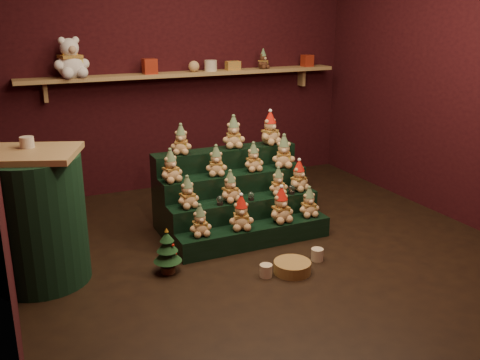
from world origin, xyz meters
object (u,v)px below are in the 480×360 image
snow_globe_b (251,196)px  snow_globe_c (292,189)px  side_table (37,218)px  snow_globe_a (220,200)px  mug_left (266,271)px  brown_bear (263,59)px  wicker_basket (292,267)px  mini_christmas_tree (167,251)px  riser_tier_front (255,235)px  white_bear (70,52)px  mug_right (317,255)px

snow_globe_b → snow_globe_c: bearing=0.0°
side_table → snow_globe_a: bearing=23.1°
mug_left → brown_bear: 2.95m
snow_globe_c → wicker_basket: bearing=-118.8°
snow_globe_b → snow_globe_c: (0.41, 0.00, 0.00)m
mini_christmas_tree → mug_left: (0.67, -0.38, -0.13)m
snow_globe_a → snow_globe_b: bearing=-0.0°
snow_globe_c → mini_christmas_tree: size_ratio=0.23×
riser_tier_front → mini_christmas_tree: bearing=-167.9°
snow_globe_a → white_bear: white_bear is taller
snow_globe_b → brown_bear: size_ratio=0.35×
snow_globe_a → mug_right: (0.59, -0.64, -0.35)m
snow_globe_a → side_table: size_ratio=0.08×
side_table → wicker_basket: bearing=-0.3°
snow_globe_a → mug_right: 0.94m
mug_right → mug_left: bearing=-171.5°
snow_globe_a → mug_left: (0.08, -0.72, -0.35)m
snow_globe_c → mug_right: 0.74m
riser_tier_front → side_table: size_ratio=1.38×
riser_tier_front → wicker_basket: bearing=-86.3°
snow_globe_b → mug_right: (0.30, -0.64, -0.35)m
snow_globe_a → snow_globe_b: size_ratio=1.09×
riser_tier_front → brown_bear: size_ratio=6.49×
mug_right → white_bear: (-1.52, 2.27, 1.52)m
snow_globe_c → mini_christmas_tree: snow_globe_c is taller
riser_tier_front → mini_christmas_tree: mini_christmas_tree is taller
mug_right → white_bear: white_bear is taller
snow_globe_c → mug_left: 1.02m
mug_left → snow_globe_c: bearing=48.9°
brown_bear → wicker_basket: bearing=-131.0°
snow_globe_b → mug_right: bearing=-65.4°
mug_right → snow_globe_a: bearing=132.6°
wicker_basket → side_table: bearing=158.8°
mini_christmas_tree → brown_bear: size_ratio=1.75×
snow_globe_a → side_table: (-1.48, -0.06, 0.10)m
riser_tier_front → snow_globe_b: snow_globe_b is taller
riser_tier_front → snow_globe_a: 0.44m
snow_globe_a → snow_globe_b: snow_globe_a is taller
snow_globe_c → brown_bear: brown_bear is taller
mug_right → wicker_basket: size_ratio=0.34×
snow_globe_a → brown_bear: brown_bear is taller
riser_tier_front → mini_christmas_tree: (-0.85, -0.18, 0.09)m
side_table → mug_left: bearing=-2.1°
mini_christmas_tree → snow_globe_a: bearing=30.3°
side_table → mini_christmas_tree: size_ratio=2.69×
wicker_basket → white_bear: (-1.22, 2.37, 1.53)m
snow_globe_a → wicker_basket: (0.30, -0.75, -0.36)m
riser_tier_front → mug_right: size_ratio=13.89×
snow_globe_c → snow_globe_a: bearing=-180.0°
riser_tier_front → snow_globe_c: 0.57m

